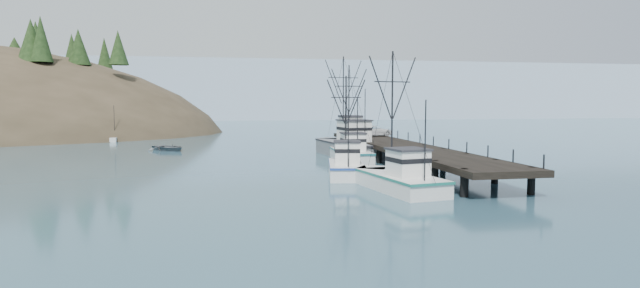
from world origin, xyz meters
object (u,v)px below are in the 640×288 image
object	(u,v)px
pier	(402,147)
trawler_far	(350,153)
work_vessel	(347,146)
pier_shed	(350,125)
motorboat	(169,151)
pickup_truck	(374,131)
trawler_mid	(346,167)
trawler_near	(398,179)

from	to	relation	value
pier	trawler_far	bearing A→B (deg)	147.82
work_vessel	pier_shed	size ratio (longest dim) A/B	4.76
motorboat	pier	bearing A→B (deg)	-78.94
work_vessel	pickup_truck	size ratio (longest dim) A/B	2.89
pier_shed	pickup_truck	xyz separation A→B (m)	(2.40, -3.94, -0.69)
work_vessel	pier_shed	world-z (taller)	work_vessel
trawler_far	pier_shed	size ratio (longest dim) A/B	3.53
trawler_mid	work_vessel	bearing A→B (deg)	76.02
trawler_far	pier_shed	bearing A→B (deg)	76.16
trawler_near	pier_shed	xyz separation A→B (m)	(4.82, 34.41, 2.60)
trawler_far	trawler_near	bearing A→B (deg)	-93.40
pier	pier_shed	size ratio (longest dim) A/B	13.75
trawler_mid	pier_shed	world-z (taller)	trawler_mid
trawler_far	motorboat	world-z (taller)	trawler_far
trawler_far	pier_shed	world-z (taller)	trawler_far
trawler_far	motorboat	bearing A→B (deg)	143.91
trawler_mid	pier_shed	xyz separation A→B (m)	(6.98, 26.68, 2.60)
work_vessel	motorboat	world-z (taller)	work_vessel
trawler_near	pickup_truck	distance (m)	31.37
trawler_near	work_vessel	distance (m)	24.15
trawler_near	work_vessel	size ratio (longest dim) A/B	0.71
pickup_truck	motorboat	size ratio (longest dim) A/B	0.93
trawler_near	trawler_far	xyz separation A→B (m)	(1.17, 19.59, 0.00)
trawler_mid	pickup_truck	xyz separation A→B (m)	(9.38, 22.75, 1.91)
pier_shed	motorboat	xyz separation A→B (m)	(-25.56, 1.15, -3.42)
pier_shed	motorboat	bearing A→B (deg)	177.42
pier_shed	trawler_mid	bearing A→B (deg)	-104.66
trawler_near	pier_shed	world-z (taller)	trawler_near
trawler_near	pier_shed	bearing A→B (deg)	82.03
pier	motorboat	size ratio (longest dim) A/B	7.74
pickup_truck	motorboat	bearing A→B (deg)	74.43
trawler_near	pier_shed	distance (m)	34.84
work_vessel	pier_shed	bearing A→B (deg)	74.26
pier_shed	motorboat	size ratio (longest dim) A/B	0.56
trawler_far	pickup_truck	distance (m)	12.60
trawler_near	pickup_truck	world-z (taller)	trawler_near
pier	work_vessel	distance (m)	8.81
work_vessel	motorboat	xyz separation A→B (m)	(-22.65, 11.49, -1.23)
pier	trawler_near	size ratio (longest dim) A/B	4.05
trawler_near	pier_shed	size ratio (longest dim) A/B	3.40
pickup_truck	trawler_near	bearing A→B (deg)	161.43
pier_shed	trawler_far	bearing A→B (deg)	-103.84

